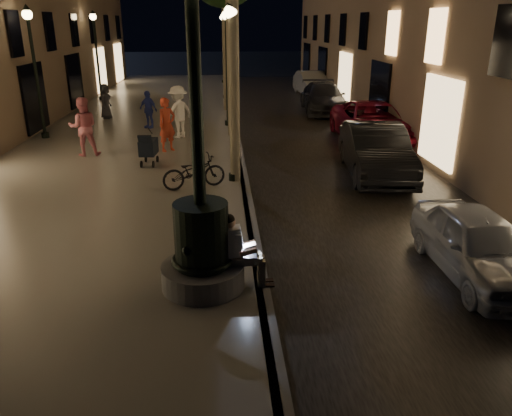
{
  "coord_description": "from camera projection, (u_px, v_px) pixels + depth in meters",
  "views": [
    {
      "loc": [
        -0.65,
        -5.54,
        4.44
      ],
      "look_at": [
        -0.03,
        3.0,
        1.22
      ],
      "focal_mm": 35.0,
      "sensor_mm": 36.0,
      "label": 1
    }
  ],
  "objects": [
    {
      "name": "ground",
      "position": [
        236.0,
        134.0,
        20.78
      ],
      "size": [
        120.0,
        120.0,
        0.0
      ],
      "primitive_type": "plane",
      "color": "black",
      "rests_on": "ground"
    },
    {
      "name": "cobble_lane",
      "position": [
        307.0,
        133.0,
        20.98
      ],
      "size": [
        6.0,
        45.0,
        0.02
      ],
      "primitive_type": "cube",
      "color": "black",
      "rests_on": "ground"
    },
    {
      "name": "promenade",
      "position": [
        139.0,
        134.0,
        20.48
      ],
      "size": [
        8.0,
        45.0,
        0.2
      ],
      "primitive_type": "cube",
      "color": "slate",
      "rests_on": "ground"
    },
    {
      "name": "curb_strip",
      "position": [
        236.0,
        132.0,
        20.75
      ],
      "size": [
        0.25,
        45.0,
        0.2
      ],
      "primitive_type": "cube",
      "color": "#59595B",
      "rests_on": "ground"
    },
    {
      "name": "fountain_lamppost",
      "position": [
        201.0,
        231.0,
        8.15
      ],
      "size": [
        1.4,
        1.4,
        5.21
      ],
      "color": "#59595B",
      "rests_on": "promenade"
    },
    {
      "name": "seated_man_laptop",
      "position": [
        239.0,
        248.0,
        8.31
      ],
      "size": [
        0.93,
        0.31,
        1.3
      ],
      "color": "tan",
      "rests_on": "promenade"
    },
    {
      "name": "lamp_curb_a",
      "position": [
        232.0,
        70.0,
        13.09
      ],
      "size": [
        0.36,
        0.36,
        4.81
      ],
      "color": "black",
      "rests_on": "promenade"
    },
    {
      "name": "lamp_curb_b",
      "position": [
        227.0,
        52.0,
        20.56
      ],
      "size": [
        0.36,
        0.36,
        4.81
      ],
      "color": "black",
      "rests_on": "promenade"
    },
    {
      "name": "lamp_curb_c",
      "position": [
        224.0,
        44.0,
        28.03
      ],
      "size": [
        0.36,
        0.36,
        4.81
      ],
      "color": "black",
      "rests_on": "promenade"
    },
    {
      "name": "lamp_curb_d",
      "position": [
        223.0,
        39.0,
        35.5
      ],
      "size": [
        0.36,
        0.36,
        4.81
      ],
      "color": "black",
      "rests_on": "promenade"
    },
    {
      "name": "lamp_left_b",
      "position": [
        33.0,
        56.0,
        18.21
      ],
      "size": [
        0.36,
        0.36,
        4.81
      ],
      "color": "black",
      "rests_on": "promenade"
    },
    {
      "name": "lamp_left_c",
      "position": [
        96.0,
        44.0,
        27.55
      ],
      "size": [
        0.36,
        0.36,
        4.81
      ],
      "color": "black",
      "rests_on": "promenade"
    },
    {
      "name": "stroller",
      "position": [
        148.0,
        147.0,
        15.46
      ],
      "size": [
        0.53,
        1.11,
        1.13
      ],
      "rotation": [
        0.0,
        0.0,
        -0.09
      ],
      "color": "black",
      "rests_on": "promenade"
    },
    {
      "name": "car_front",
      "position": [
        478.0,
        244.0,
        9.1
      ],
      "size": [
        1.45,
        3.59,
        1.22
      ],
      "primitive_type": "imported",
      "rotation": [
        0.0,
        0.0,
        -0.0
      ],
      "color": "#A6A9AE",
      "rests_on": "ground"
    },
    {
      "name": "car_second",
      "position": [
        376.0,
        151.0,
        14.97
      ],
      "size": [
        2.09,
        4.81,
        1.54
      ],
      "primitive_type": "imported",
      "rotation": [
        0.0,
        0.0,
        -0.1
      ],
      "color": "black",
      "rests_on": "ground"
    },
    {
      "name": "car_third",
      "position": [
        372.0,
        123.0,
        19.17
      ],
      "size": [
        2.79,
        5.59,
        1.52
      ],
      "primitive_type": "imported",
      "rotation": [
        0.0,
        0.0,
        -0.05
      ],
      "color": "maroon",
      "rests_on": "ground"
    },
    {
      "name": "car_rear",
      "position": [
        323.0,
        98.0,
        25.64
      ],
      "size": [
        2.33,
        5.12,
        1.45
      ],
      "primitive_type": "imported",
      "rotation": [
        0.0,
        0.0,
        -0.06
      ],
      "color": "#2B2B30",
      "rests_on": "ground"
    },
    {
      "name": "car_fifth",
      "position": [
        312.0,
        83.0,
        31.4
      ],
      "size": [
        1.85,
        4.6,
        1.49
      ],
      "primitive_type": "imported",
      "rotation": [
        0.0,
        0.0,
        0.06
      ],
      "color": "#ACACA7",
      "rests_on": "ground"
    },
    {
      "name": "pedestrian_red",
      "position": [
        167.0,
        125.0,
        17.03
      ],
      "size": [
        0.79,
        0.76,
        1.83
      ],
      "primitive_type": "imported",
      "rotation": [
        0.0,
        0.0,
        0.7
      ],
      "color": "#BE3C26",
      "rests_on": "promenade"
    },
    {
      "name": "pedestrian_pink",
      "position": [
        83.0,
        127.0,
        16.45
      ],
      "size": [
        1.06,
        0.9,
        1.92
      ],
      "primitive_type": "imported",
      "rotation": [
        0.0,
        0.0,
        3.34
      ],
      "color": "#D26F7D",
      "rests_on": "promenade"
    },
    {
      "name": "pedestrian_white",
      "position": [
        178.0,
        112.0,
        19.01
      ],
      "size": [
        1.43,
        1.39,
        1.96
      ],
      "primitive_type": "imported",
      "rotation": [
        0.0,
        0.0,
        3.88
      ],
      "color": "white",
      "rests_on": "promenade"
    },
    {
      "name": "pedestrian_blue",
      "position": [
        148.0,
        109.0,
        20.81
      ],
      "size": [
        0.96,
        0.84,
        1.55
      ],
      "primitive_type": "imported",
      "rotation": [
        0.0,
        0.0,
        5.66
      ],
      "color": "navy",
      "rests_on": "promenade"
    },
    {
      "name": "pedestrian_dark",
      "position": [
        105.0,
        101.0,
        22.88
      ],
      "size": [
        0.63,
        0.84,
        1.56
      ],
      "primitive_type": "imported",
      "rotation": [
        0.0,
        0.0,
        1.39
      ],
      "color": "#343339",
      "rests_on": "promenade"
    },
    {
      "name": "bicycle",
      "position": [
        194.0,
        172.0,
        13.34
      ],
      "size": [
        1.82,
        1.12,
        0.9
      ],
      "primitive_type": "imported",
      "rotation": [
        0.0,
        0.0,
        1.9
      ],
      "color": "black",
      "rests_on": "promenade"
    }
  ]
}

